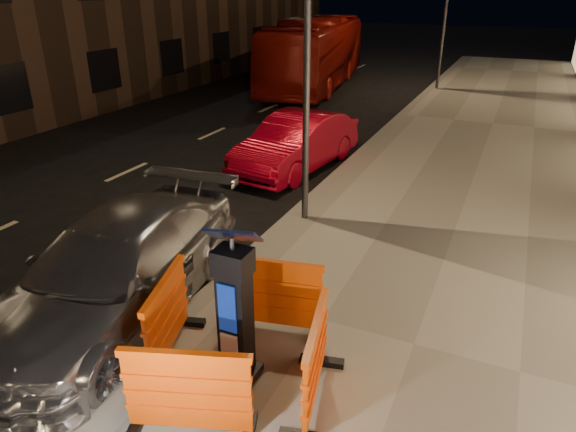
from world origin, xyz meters
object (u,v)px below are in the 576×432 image
at_px(barrier_bldgside, 315,362).
at_px(barrier_front, 188,394).
at_px(barrier_back, 273,296).
at_px(barrier_kerbside, 167,318).
at_px(bus_doubledecker, 315,86).
at_px(parking_kiosk, 235,308).
at_px(car_red, 296,169).
at_px(car_silver, 123,312).

bearing_deg(barrier_bldgside, barrier_front, 122.49).
relative_size(barrier_back, barrier_kerbside, 1.00).
relative_size(barrier_front, barrier_kerbside, 1.00).
height_order(barrier_bldgside, bus_doubledecker, bus_doubledecker).
bearing_deg(bus_doubledecker, parking_kiosk, -79.81).
relative_size(parking_kiosk, bus_doubledecker, 0.17).
bearing_deg(parking_kiosk, barrier_front, -104.51).
xyz_separation_m(parking_kiosk, car_red, (-2.46, 7.35, -1.06)).
distance_m(parking_kiosk, barrier_front, 1.03).
distance_m(car_red, bus_doubledecker, 11.67).
relative_size(barrier_kerbside, barrier_bldgside, 1.00).
xyz_separation_m(barrier_kerbside, car_red, (-1.51, 7.35, -0.66)).
bearing_deg(car_red, bus_doubledecker, 116.47).
bearing_deg(car_silver, barrier_back, 3.20).
relative_size(barrier_bldgside, car_red, 0.31).
bearing_deg(barrier_back, car_silver, 178.00).
xyz_separation_m(parking_kiosk, car_silver, (-2.23, 0.58, -1.06)).
distance_m(car_silver, bus_doubledecker, 18.25).
distance_m(barrier_front, car_red, 8.68).
distance_m(barrier_kerbside, barrier_bldgside, 1.90).
relative_size(barrier_front, barrier_bldgside, 1.00).
bearing_deg(parking_kiosk, car_red, 93.99).
xyz_separation_m(barrier_kerbside, barrier_bldgside, (1.90, 0.00, 0.00)).
xyz_separation_m(barrier_kerbside, car_silver, (-1.28, 0.58, -0.66)).
bearing_deg(car_silver, parking_kiosk, -20.85).
xyz_separation_m(barrier_back, car_red, (-2.46, 6.40, -0.66)).
bearing_deg(barrier_kerbside, parking_kiosk, -106.51).
bearing_deg(bus_doubledecker, barrier_bldgside, -77.20).
distance_m(barrier_front, barrier_bldgside, 1.34).
xyz_separation_m(car_silver, car_red, (-0.23, 6.78, 0.00)).
height_order(barrier_back, barrier_bldgside, same).
height_order(barrier_back, car_silver, barrier_back).
distance_m(barrier_back, bus_doubledecker, 18.53).
xyz_separation_m(barrier_back, barrier_kerbside, (-0.95, -0.95, 0.00)).
height_order(barrier_back, car_red, barrier_back).
bearing_deg(parking_kiosk, car_silver, 150.95).
relative_size(parking_kiosk, car_silver, 0.38).
distance_m(barrier_kerbside, bus_doubledecker, 19.14).
bearing_deg(barrier_front, car_silver, 126.03).
distance_m(parking_kiosk, barrier_kerbside, 1.03).
bearing_deg(barrier_kerbside, barrier_front, -151.51).
height_order(barrier_back, bus_doubledecker, bus_doubledecker).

